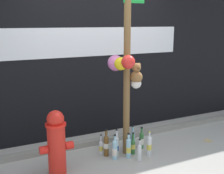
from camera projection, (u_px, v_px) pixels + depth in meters
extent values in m
plane|color=#9E9B93|center=(138.00, 167.00, 3.93)|extent=(14.00, 14.00, 0.00)
cube|color=black|center=(95.00, 35.00, 4.86)|extent=(10.00, 0.20, 3.42)
cube|color=silver|center=(69.00, 43.00, 4.58)|extent=(4.10, 0.01, 0.47)
cube|color=gray|center=(109.00, 139.00, 4.75)|extent=(8.00, 0.12, 0.08)
cylinder|color=brown|center=(127.00, 63.00, 4.05)|extent=(0.10, 0.10, 2.71)
sphere|color=yellow|center=(121.00, 64.00, 3.94)|extent=(0.18, 0.18, 0.18)
sphere|color=red|center=(128.00, 62.00, 3.83)|extent=(0.19, 0.19, 0.19)
sphere|color=#D66BB2|center=(115.00, 63.00, 4.15)|extent=(0.23, 0.23, 0.23)
sphere|color=brown|center=(136.00, 77.00, 4.12)|extent=(0.18, 0.18, 0.18)
sphere|color=brown|center=(136.00, 68.00, 4.09)|extent=(0.13, 0.13, 0.13)
sphere|color=brown|center=(134.00, 65.00, 4.06)|extent=(0.05, 0.05, 0.05)
sphere|color=brown|center=(139.00, 65.00, 4.09)|extent=(0.05, 0.05, 0.05)
sphere|color=brown|center=(138.00, 68.00, 4.04)|extent=(0.05, 0.05, 0.05)
sphere|color=silver|center=(136.00, 83.00, 4.14)|extent=(0.15, 0.15, 0.15)
sphere|color=silver|center=(136.00, 75.00, 4.11)|extent=(0.11, 0.11, 0.11)
sphere|color=silver|center=(134.00, 73.00, 4.09)|extent=(0.04, 0.04, 0.04)
sphere|color=silver|center=(138.00, 73.00, 4.12)|extent=(0.04, 0.04, 0.04)
sphere|color=#9D9992|center=(138.00, 76.00, 4.07)|extent=(0.04, 0.04, 0.04)
cylinder|color=red|center=(57.00, 150.00, 3.69)|extent=(0.23, 0.23, 0.65)
cylinder|color=red|center=(56.00, 125.00, 3.61)|extent=(0.26, 0.26, 0.03)
sphere|color=red|center=(55.00, 119.00, 3.59)|extent=(0.22, 0.22, 0.22)
cylinder|color=red|center=(44.00, 150.00, 3.61)|extent=(0.10, 0.10, 0.10)
cylinder|color=red|center=(69.00, 145.00, 3.75)|extent=(0.10, 0.10, 0.10)
cylinder|color=#93CCE0|center=(133.00, 141.00, 4.49)|extent=(0.07, 0.07, 0.24)
cone|color=#93CCE0|center=(133.00, 133.00, 4.46)|extent=(0.07, 0.07, 0.03)
cylinder|color=#93CCE0|center=(133.00, 129.00, 4.45)|extent=(0.03, 0.03, 0.09)
cylinder|color=black|center=(133.00, 126.00, 4.44)|extent=(0.04, 0.04, 0.01)
cylinder|color=#337038|center=(141.00, 141.00, 4.48)|extent=(0.06, 0.06, 0.24)
cone|color=#337038|center=(142.00, 133.00, 4.45)|extent=(0.06, 0.06, 0.03)
cylinder|color=#337038|center=(142.00, 130.00, 4.44)|extent=(0.03, 0.03, 0.07)
cylinder|color=silver|center=(141.00, 141.00, 4.48)|extent=(0.07, 0.07, 0.10)
cylinder|color=black|center=(142.00, 128.00, 4.43)|extent=(0.03, 0.03, 0.01)
cylinder|color=silver|center=(149.00, 146.00, 4.24)|extent=(0.07, 0.07, 0.28)
cone|color=silver|center=(149.00, 137.00, 4.21)|extent=(0.07, 0.07, 0.03)
cylinder|color=silver|center=(150.00, 134.00, 4.20)|extent=(0.03, 0.03, 0.05)
cylinder|color=#D8C64C|center=(149.00, 147.00, 4.24)|extent=(0.07, 0.07, 0.08)
cylinder|color=gold|center=(150.00, 132.00, 4.19)|extent=(0.03, 0.03, 0.01)
cylinder|color=brown|center=(106.00, 146.00, 4.23)|extent=(0.07, 0.07, 0.29)
cone|color=brown|center=(106.00, 136.00, 4.19)|extent=(0.07, 0.07, 0.03)
cylinder|color=brown|center=(106.00, 133.00, 4.18)|extent=(0.04, 0.04, 0.07)
cylinder|color=silver|center=(106.00, 146.00, 4.22)|extent=(0.08, 0.08, 0.08)
cylinder|color=black|center=(106.00, 130.00, 4.17)|extent=(0.04, 0.04, 0.01)
cylinder|color=silver|center=(139.00, 153.00, 4.08)|extent=(0.06, 0.06, 0.23)
cone|color=silver|center=(140.00, 145.00, 4.05)|extent=(0.06, 0.06, 0.02)
cylinder|color=silver|center=(140.00, 142.00, 4.04)|extent=(0.03, 0.03, 0.06)
cylinder|color=black|center=(140.00, 140.00, 4.03)|extent=(0.03, 0.03, 0.01)
cylinder|color=#93CCE0|center=(127.00, 143.00, 4.44)|extent=(0.07, 0.07, 0.20)
cone|color=#93CCE0|center=(127.00, 136.00, 4.41)|extent=(0.07, 0.07, 0.03)
cylinder|color=#93CCE0|center=(127.00, 133.00, 4.40)|extent=(0.03, 0.03, 0.08)
cylinder|color=black|center=(127.00, 130.00, 4.39)|extent=(0.03, 0.03, 0.01)
cylinder|color=#93CCE0|center=(128.00, 149.00, 4.17)|extent=(0.07, 0.07, 0.27)
cone|color=#93CCE0|center=(129.00, 139.00, 4.14)|extent=(0.07, 0.07, 0.03)
cylinder|color=#93CCE0|center=(129.00, 136.00, 4.13)|extent=(0.03, 0.03, 0.06)
cylinder|color=#D8C64C|center=(128.00, 150.00, 4.17)|extent=(0.07, 0.07, 0.08)
cylinder|color=black|center=(129.00, 134.00, 4.12)|extent=(0.04, 0.04, 0.01)
cylinder|color=#93CCE0|center=(115.00, 150.00, 4.12)|extent=(0.07, 0.07, 0.27)
cone|color=#93CCE0|center=(115.00, 141.00, 4.09)|extent=(0.07, 0.07, 0.03)
cylinder|color=#93CCE0|center=(115.00, 138.00, 4.08)|extent=(0.03, 0.03, 0.06)
cylinder|color=silver|center=(115.00, 152.00, 4.13)|extent=(0.07, 0.07, 0.10)
cylinder|color=black|center=(115.00, 135.00, 4.07)|extent=(0.04, 0.04, 0.01)
cylinder|color=silver|center=(101.00, 148.00, 4.28)|extent=(0.06, 0.06, 0.19)
cone|color=silver|center=(101.00, 141.00, 4.26)|extent=(0.06, 0.06, 0.02)
cylinder|color=silver|center=(101.00, 138.00, 4.25)|extent=(0.03, 0.03, 0.08)
cylinder|color=#D8C64C|center=(101.00, 148.00, 4.28)|extent=(0.06, 0.06, 0.07)
cylinder|color=black|center=(101.00, 135.00, 4.24)|extent=(0.03, 0.03, 0.01)
cylinder|color=silver|center=(117.00, 147.00, 4.23)|extent=(0.06, 0.06, 0.27)
cone|color=silver|center=(117.00, 137.00, 4.20)|extent=(0.06, 0.06, 0.03)
cylinder|color=silver|center=(117.00, 133.00, 4.19)|extent=(0.03, 0.03, 0.10)
cylinder|color=#1E478C|center=(117.00, 148.00, 4.24)|extent=(0.06, 0.06, 0.08)
cylinder|color=black|center=(117.00, 130.00, 4.17)|extent=(0.04, 0.04, 0.01)
cylinder|color=#337038|center=(133.00, 147.00, 4.30)|extent=(0.07, 0.07, 0.20)
cone|color=#337038|center=(133.00, 140.00, 4.27)|extent=(0.07, 0.07, 0.03)
cylinder|color=#337038|center=(133.00, 137.00, 4.26)|extent=(0.03, 0.03, 0.09)
cylinder|color=#D8C64C|center=(133.00, 146.00, 4.29)|extent=(0.07, 0.07, 0.07)
cylinder|color=black|center=(133.00, 133.00, 4.25)|extent=(0.04, 0.04, 0.01)
cylinder|color=#93CCE0|center=(107.00, 142.00, 4.49)|extent=(0.08, 0.08, 0.19)
cone|color=#93CCE0|center=(107.00, 136.00, 4.47)|extent=(0.08, 0.08, 0.03)
cylinder|color=#93CCE0|center=(107.00, 133.00, 4.46)|extent=(0.04, 0.04, 0.06)
cylinder|color=silver|center=(107.00, 142.00, 4.49)|extent=(0.08, 0.08, 0.07)
cylinder|color=gold|center=(107.00, 131.00, 4.45)|extent=(0.04, 0.04, 0.01)
cube|color=tan|center=(208.00, 141.00, 4.79)|extent=(0.15, 0.14, 0.01)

